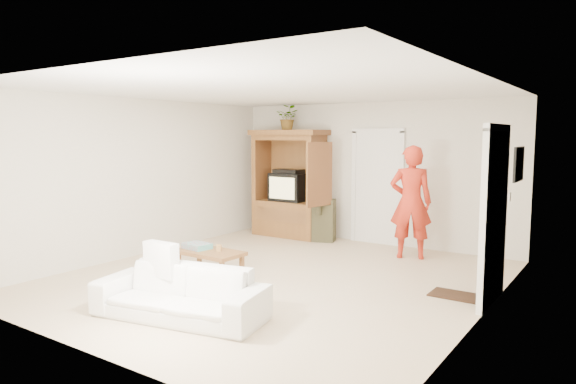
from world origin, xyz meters
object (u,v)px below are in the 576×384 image
at_px(sofa, 180,293).
at_px(man, 411,202).
at_px(armoire, 290,190).
at_px(coffee_table, 210,254).

bearing_deg(sofa, man, 63.87).
relative_size(armoire, man, 1.14).
distance_m(man, sofa, 4.26).
xyz_separation_m(man, coffee_table, (-1.96, -2.63, -0.60)).
bearing_deg(armoire, sofa, -70.55).
xyz_separation_m(armoire, sofa, (1.60, -4.53, -0.63)).
distance_m(sofa, coffee_table, 1.70).
bearing_deg(armoire, man, -9.56).
bearing_deg(man, coffee_table, 30.97).
distance_m(armoire, sofa, 4.84).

